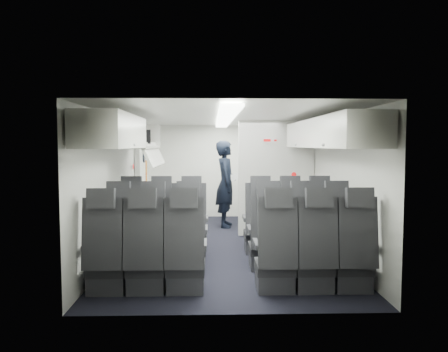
{
  "coord_description": "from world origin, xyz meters",
  "views": [
    {
      "loc": [
        -0.21,
        -7.26,
        1.7
      ],
      "look_at": [
        0.0,
        0.4,
        1.15
      ],
      "focal_mm": 35.0,
      "sensor_mm": 36.0,
      "label": 1
    }
  ],
  "objects": [
    {
      "name": "flight_attendant",
      "position": [
        0.07,
        1.72,
        0.89
      ],
      "size": [
        0.45,
        0.67,
        1.78
      ],
      "primitive_type": "imported",
      "rotation": [
        0.0,
        0.0,
        1.53
      ],
      "color": "black",
      "rests_on": "ground"
    },
    {
      "name": "galley_unit",
      "position": [
        0.95,
        2.72,
        0.95
      ],
      "size": [
        0.85,
        0.52,
        1.9
      ],
      "color": "#939399",
      "rests_on": "cabin_shell"
    },
    {
      "name": "papers",
      "position": [
        0.26,
        1.67,
        1.04
      ],
      "size": [
        0.19,
        0.04,
        0.14
      ],
      "primitive_type": "cube",
      "rotation": [
        0.0,
        0.0,
        -0.12
      ],
      "color": "white",
      "rests_on": "flight_attendant"
    },
    {
      "name": "seat_row_front",
      "position": [
        -0.0,
        -0.53,
        0.4
      ],
      "size": [
        3.33,
        0.56,
        1.24
      ],
      "color": "black",
      "rests_on": "cabin_shell"
    },
    {
      "name": "overhead_bin_right_front",
      "position": [
        1.4,
        -0.25,
        1.86
      ],
      "size": [
        0.53,
        1.7,
        0.4
      ],
      "color": "white",
      "rests_on": "cabin_shell"
    },
    {
      "name": "bulkhead_partition",
      "position": [
        0.98,
        0.8,
        1.08
      ],
      "size": [
        1.4,
        0.15,
        2.13
      ],
      "color": "silver",
      "rests_on": "cabin_shell"
    },
    {
      "name": "overhead_bin_left_rear",
      "position": [
        -1.4,
        -2.0,
        1.86
      ],
      "size": [
        0.53,
        1.8,
        0.4
      ],
      "color": "white",
      "rests_on": "cabin_shell"
    },
    {
      "name": "carry_on_bag",
      "position": [
        -1.37,
        -0.32,
        1.83
      ],
      "size": [
        0.4,
        0.31,
        0.22
      ],
      "primitive_type": "cube",
      "rotation": [
        0.0,
        0.0,
        0.16
      ],
      "color": "black",
      "rests_on": "overhead_bin_left_front_open"
    },
    {
      "name": "overhead_bin_left_front_open",
      "position": [
        -1.44,
        -0.25,
        1.74
      ],
      "size": [
        0.64,
        1.7,
        0.72
      ],
      "color": "#9E9E93",
      "rests_on": "cabin_shell"
    },
    {
      "name": "boarding_door",
      "position": [
        -1.64,
        1.55,
        0.95
      ],
      "size": [
        0.12,
        1.27,
        1.86
      ],
      "color": "silver",
      "rests_on": "cabin_shell"
    },
    {
      "name": "seat_row_mid",
      "position": [
        -0.0,
        -1.43,
        0.4
      ],
      "size": [
        3.33,
        0.56,
        1.24
      ],
      "color": "black",
      "rests_on": "cabin_shell"
    },
    {
      "name": "overhead_bin_right_rear",
      "position": [
        1.4,
        -2.0,
        1.86
      ],
      "size": [
        0.53,
        1.8,
        0.4
      ],
      "color": "white",
      "rests_on": "cabin_shell"
    },
    {
      "name": "seat_row_rear",
      "position": [
        -0.0,
        -2.33,
        0.4
      ],
      "size": [
        3.33,
        0.56,
        1.24
      ],
      "color": "black",
      "rests_on": "cabin_shell"
    },
    {
      "name": "cabin_shell",
      "position": [
        0.0,
        0.0,
        1.12
      ],
      "size": [
        3.41,
        6.01,
        2.16
      ],
      "color": "black",
      "rests_on": "ground"
    }
  ]
}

